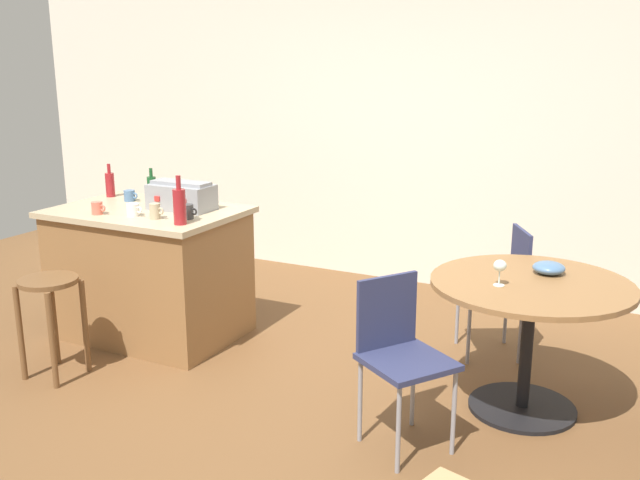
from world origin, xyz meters
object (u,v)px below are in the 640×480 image
bottle_0 (110,184)px  cup_4 (188,212)px  bottle_1 (180,206)px  wine_glass (500,267)px  kitchen_island (150,272)px  cup_1 (133,210)px  bottle_2 (152,187)px  folding_chair_near (501,281)px  serving_bowl (549,268)px  toolbox (182,196)px  folding_chair_far (400,348)px  cup_2 (155,211)px  dining_table (529,312)px  cup_3 (97,208)px  wooden_stool (50,303)px  cup_0 (130,196)px

bottle_0 → cup_4: size_ratio=2.27×
bottle_1 → wine_glass: size_ratio=2.19×
kitchen_island → cup_1: (0.07, -0.21, 0.50)m
bottle_2 → bottle_1: bearing=-39.5°
folding_chair_near → serving_bowl: bearing=-55.6°
toolbox → cup_4: (0.22, -0.22, -0.05)m
folding_chair_far → cup_2: bearing=167.8°
dining_table → cup_1: (-2.57, -0.24, 0.38)m
cup_3 → wooden_stool: bearing=-80.6°
folding_chair_near → bottle_2: (-2.53, -0.45, 0.50)m
toolbox → cup_3: 0.57m
dining_table → bottle_2: bottle_2 is taller
toolbox → wine_glass: size_ratio=3.13×
serving_bowl → folding_chair_far: bearing=-124.5°
bottle_0 → cup_4: 1.05m
dining_table → kitchen_island: bearing=-179.3°
toolbox → serving_bowl: 2.48m
folding_chair_near → cup_3: 2.75m
dining_table → wine_glass: bearing=-134.1°
kitchen_island → cup_3: (-0.18, -0.28, 0.50)m
dining_table → folding_chair_far: (-0.52, -0.65, -0.07)m
folding_chair_far → cup_1: size_ratio=7.30×
toolbox → bottle_0: (-0.77, 0.13, 0.00)m
bottle_0 → wooden_stool: bearing=-67.2°
folding_chair_near → wine_glass: bearing=-79.1°
cup_4 → serving_bowl: 2.28m
toolbox → cup_0: bearing=173.0°
folding_chair_near → cup_3: bearing=-157.4°
cup_2 → cup_3: size_ratio=0.96×
bottle_1 → cup_1: bottle_1 is taller
folding_chair_near → cup_2: size_ratio=8.14×
cup_1 → cup_2: cup_2 is taller
bottle_1 → wine_glass: bottle_1 is taller
cup_0 → serving_bowl: 3.00m
wooden_stool → dining_table: size_ratio=0.58×
wine_glass → folding_chair_far: bearing=-126.9°
wooden_stool → bottle_2: bearing=95.8°
cup_1 → cup_4: 0.39m
wooden_stool → serving_bowl: serving_bowl is taller
folding_chair_far → dining_table: bearing=51.3°
wine_glass → serving_bowl: size_ratio=0.80×
wine_glass → bottle_1: bearing=-175.9°
toolbox → serving_bowl: (2.47, 0.11, -0.22)m
toolbox → bottle_2: size_ratio=1.95×
serving_bowl → cup_1: bearing=-170.6°
wooden_stool → dining_table: bearing=17.5°
toolbox → bottle_0: 0.78m
folding_chair_near → cup_4: (-1.87, -0.88, 0.46)m
bottle_0 → wine_glass: bottle_0 is taller
folding_chair_near → cup_4: size_ratio=7.81×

